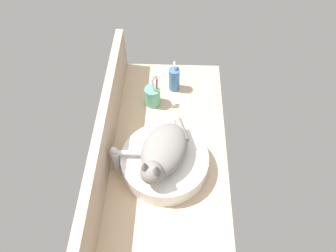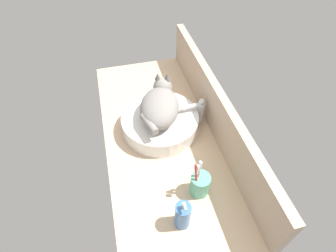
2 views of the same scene
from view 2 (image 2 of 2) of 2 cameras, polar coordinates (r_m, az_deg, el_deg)
name	(u,v)px [view 2 (image 2 of 2)]	position (r cm, az deg, el deg)	size (l,w,h in cm)	color
ground_plane	(163,137)	(122.99, -1.21, -2.49)	(118.78, 52.58, 4.00)	#D1B28E
backsplash_panel	(215,109)	(119.44, 10.23, 3.75)	(118.78, 3.60, 21.93)	tan
sink_basin	(161,122)	(121.42, -1.52, 0.88)	(35.30, 35.30, 7.91)	white
cat	(161,105)	(115.54, -1.60, 4.68)	(30.43, 23.74, 14.00)	gray
faucet	(199,110)	(123.13, 6.67, 3.54)	(3.60, 11.82, 13.60)	silver
soap_dispenser	(183,215)	(94.09, 3.21, -18.84)	(5.49, 5.49, 15.43)	#3F72B2
toothbrush_cup	(200,184)	(101.33, 6.93, -12.43)	(7.41, 7.41, 18.71)	#5BB28E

